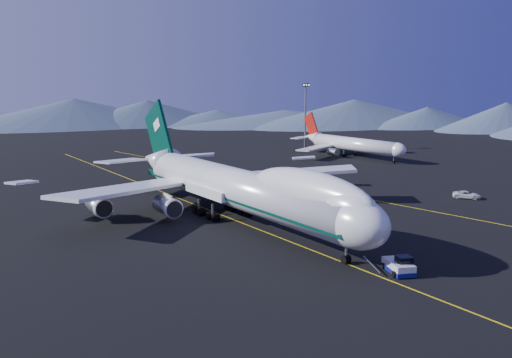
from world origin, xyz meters
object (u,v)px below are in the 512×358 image
boeing_747 (238,187)px  service_van (467,195)px  second_jet (350,144)px  floodlight_mast (305,116)px  pushback_tug (398,267)px

boeing_747 → service_van: bearing=-9.5°
second_jet → floodlight_mast: 25.31m
boeing_747 → second_jet: 91.50m
pushback_tug → service_van: (45.11, 24.53, 0.08)m
boeing_747 → pushback_tug: (3.00, -32.58, -5.14)m
floodlight_mast → service_van: bearing=-106.8°
second_jet → service_van: size_ratio=8.56×
floodlight_mast → boeing_747: bearing=-133.4°
second_jet → floodlight_mast: size_ratio=2.03×
boeing_747 → floodlight_mast: size_ratio=3.19×
pushback_tug → second_jet: bearing=72.4°
second_jet → service_van: bearing=-126.8°
pushback_tug → service_van: 51.35m
second_jet → service_van: 67.54m
service_van → floodlight_mast: floodlight_mast is taller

